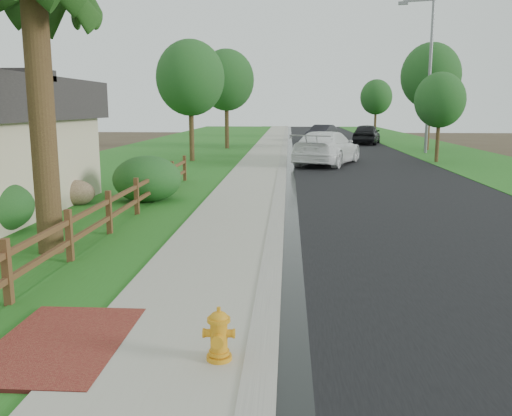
# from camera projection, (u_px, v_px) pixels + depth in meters

# --- Properties ---
(ground) EXTENTS (120.00, 120.00, 0.00)m
(ground) POSITION_uv_depth(u_px,v_px,m) (238.00, 323.00, 7.80)
(ground) COLOR #3E3222
(road) EXTENTS (8.00, 90.00, 0.02)m
(road) POSITION_uv_depth(u_px,v_px,m) (339.00, 147.00, 41.88)
(road) COLOR black
(road) RESTS_ON ground
(curb) EXTENTS (0.40, 90.00, 0.12)m
(curb) POSITION_uv_depth(u_px,v_px,m) (285.00, 146.00, 42.11)
(curb) COLOR gray
(curb) RESTS_ON ground
(wet_gutter) EXTENTS (0.50, 90.00, 0.00)m
(wet_gutter) POSITION_uv_depth(u_px,v_px,m) (289.00, 147.00, 42.10)
(wet_gutter) COLOR black
(wet_gutter) RESTS_ON road
(sidewalk) EXTENTS (2.20, 90.00, 0.10)m
(sidewalk) POSITION_uv_depth(u_px,v_px,m) (268.00, 146.00, 42.19)
(sidewalk) COLOR #A29F8D
(sidewalk) RESTS_ON ground
(grass_strip) EXTENTS (1.60, 90.00, 0.06)m
(grass_strip) POSITION_uv_depth(u_px,v_px,m) (244.00, 147.00, 42.31)
(grass_strip) COLOR #255A19
(grass_strip) RESTS_ON ground
(lawn_near) EXTENTS (9.00, 90.00, 0.04)m
(lawn_near) POSITION_uv_depth(u_px,v_px,m) (178.00, 146.00, 42.62)
(lawn_near) COLOR #255A19
(lawn_near) RESTS_ON ground
(verge_far) EXTENTS (6.00, 90.00, 0.04)m
(verge_far) POSITION_uv_depth(u_px,v_px,m) (430.00, 148.00, 41.47)
(verge_far) COLOR #255A19
(verge_far) RESTS_ON ground
(brick_patch) EXTENTS (1.60, 2.40, 0.11)m
(brick_patch) POSITION_uv_depth(u_px,v_px,m) (60.00, 345.00, 6.94)
(brick_patch) COLOR maroon
(brick_patch) RESTS_ON ground
(ranch_fence) EXTENTS (0.12, 16.92, 1.10)m
(ranch_fence) POSITION_uv_depth(u_px,v_px,m) (124.00, 202.00, 14.18)
(ranch_fence) COLOR #4F2C1A
(ranch_fence) RESTS_ON ground
(fire_hydrant) EXTENTS (0.42, 0.34, 0.66)m
(fire_hydrant) POSITION_uv_depth(u_px,v_px,m) (219.00, 336.00, 6.40)
(fire_hydrant) COLOR gold
(fire_hydrant) RESTS_ON sidewalk
(white_suv) EXTENTS (4.45, 6.64, 1.79)m
(white_suv) POSITION_uv_depth(u_px,v_px,m) (327.00, 148.00, 29.10)
(white_suv) COLOR white
(white_suv) RESTS_ON road
(dark_car_mid) EXTENTS (3.11, 5.29, 1.69)m
(dark_car_mid) POSITION_uv_depth(u_px,v_px,m) (367.00, 134.00, 45.22)
(dark_car_mid) COLOR black
(dark_car_mid) RESTS_ON road
(dark_car_far) EXTENTS (3.22, 4.80, 1.50)m
(dark_car_far) POSITION_uv_depth(u_px,v_px,m) (322.00, 133.00, 48.54)
(dark_car_far) COLOR black
(dark_car_far) RESTS_ON road
(streetlight) EXTENTS (2.28, 0.82, 10.05)m
(streetlight) POSITION_uv_depth(u_px,v_px,m) (427.00, 66.00, 35.31)
(streetlight) COLOR slate
(streetlight) RESTS_ON ground
(boulder) EXTENTS (1.44, 1.23, 0.81)m
(boulder) POSITION_uv_depth(u_px,v_px,m) (76.00, 193.00, 17.07)
(boulder) COLOR brown
(boulder) RESTS_ON ground
(shrub_c) EXTENTS (2.23, 2.23, 1.39)m
(shrub_c) POSITION_uv_depth(u_px,v_px,m) (147.00, 181.00, 17.69)
(shrub_c) COLOR #1B4C1E
(shrub_c) RESTS_ON ground
(shrub_d) EXTENTS (2.28, 2.28, 1.51)m
(shrub_d) POSITION_uv_depth(u_px,v_px,m) (147.00, 179.00, 17.65)
(shrub_d) COLOR #1B4C1E
(shrub_d) RESTS_ON ground
(tree_near_left) EXTENTS (3.83, 3.83, 6.78)m
(tree_near_left) POSITION_uv_depth(u_px,v_px,m) (190.00, 78.00, 30.20)
(tree_near_left) COLOR #382217
(tree_near_left) RESTS_ON ground
(tree_near_right) EXTENTS (2.76, 2.76, 4.97)m
(tree_near_right) POSITION_uv_depth(u_px,v_px,m) (440.00, 100.00, 29.79)
(tree_near_right) COLOR #382217
(tree_near_right) RESTS_ON ground
(tree_mid_left) EXTENTS (4.06, 4.06, 7.25)m
(tree_mid_left) POSITION_uv_depth(u_px,v_px,m) (226.00, 80.00, 39.57)
(tree_mid_left) COLOR #382217
(tree_mid_left) RESTS_ON ground
(tree_mid_right) EXTENTS (4.16, 4.16, 7.54)m
(tree_mid_right) POSITION_uv_depth(u_px,v_px,m) (431.00, 76.00, 38.04)
(tree_mid_right) COLOR #382217
(tree_mid_right) RESTS_ON ground
(tree_far_right) EXTENTS (3.13, 3.13, 5.78)m
(tree_far_right) POSITION_uv_depth(u_px,v_px,m) (376.00, 97.00, 53.44)
(tree_far_right) COLOR #382217
(tree_far_right) RESTS_ON ground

